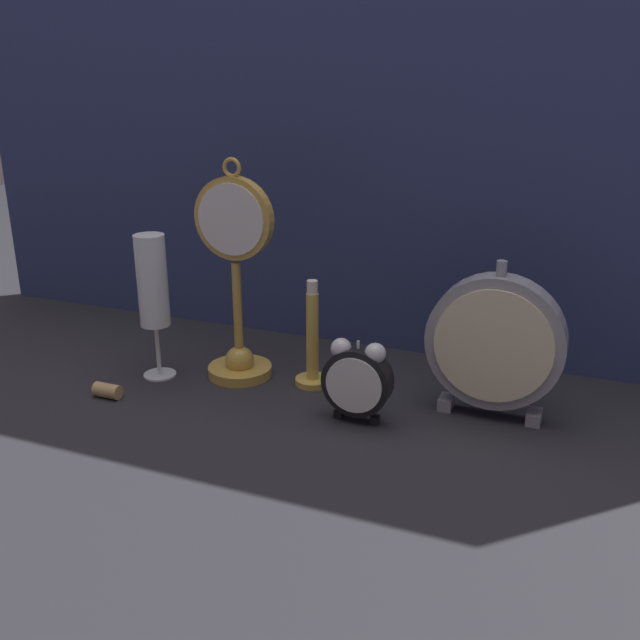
{
  "coord_description": "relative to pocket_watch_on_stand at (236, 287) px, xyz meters",
  "views": [
    {
      "loc": [
        0.36,
        -0.81,
        0.47
      ],
      "look_at": [
        0.0,
        0.08,
        0.13
      ],
      "focal_mm": 40.0,
      "sensor_mm": 36.0,
      "label": 1
    }
  ],
  "objects": [
    {
      "name": "mantel_clock_silver",
      "position": [
        0.4,
        0.01,
        -0.04
      ],
      "size": [
        0.19,
        0.04,
        0.23
      ],
      "color": "gray",
      "rests_on": "ground_plane"
    },
    {
      "name": "pocket_watch_on_stand",
      "position": [
        0.0,
        0.0,
        0.0
      ],
      "size": [
        0.13,
        0.1,
        0.35
      ],
      "color": "gold",
      "rests_on": "ground_plane"
    },
    {
      "name": "fabric_backdrop_drape",
      "position": [
        0.15,
        0.21,
        0.19
      ],
      "size": [
        1.6,
        0.01,
        0.67
      ],
      "primitive_type": "cube",
      "color": "navy",
      "rests_on": "ground_plane"
    },
    {
      "name": "champagne_flute",
      "position": [
        -0.12,
        -0.05,
        -0.0
      ],
      "size": [
        0.05,
        0.05,
        0.23
      ],
      "color": "silver",
      "rests_on": "ground_plane"
    },
    {
      "name": "ground_plane",
      "position": [
        0.15,
        -0.12,
        -0.15
      ],
      "size": [
        4.0,
        4.0,
        0.0
      ],
      "primitive_type": "plane",
      "color": "#232328"
    },
    {
      "name": "wine_cork",
      "position": [
        -0.15,
        -0.15,
        -0.14
      ],
      "size": [
        0.04,
        0.02,
        0.02
      ],
      "primitive_type": "cylinder",
      "rotation": [
        0.0,
        1.57,
        0.0
      ],
      "color": "tan",
      "rests_on": "ground_plane"
    },
    {
      "name": "alarm_clock_twin_bell",
      "position": [
        0.23,
        -0.08,
        -0.08
      ],
      "size": [
        0.1,
        0.03,
        0.12
      ],
      "color": "black",
      "rests_on": "ground_plane"
    },
    {
      "name": "brass_candlestick",
      "position": [
        0.12,
        0.01,
        -0.09
      ],
      "size": [
        0.05,
        0.05,
        0.17
      ],
      "color": "gold",
      "rests_on": "ground_plane"
    }
  ]
}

